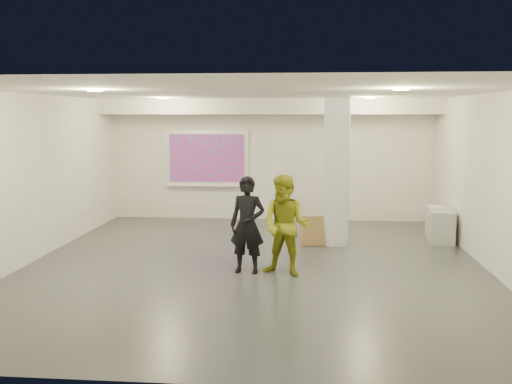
# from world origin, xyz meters

# --- Properties ---
(floor) EXTENTS (8.00, 9.00, 0.01)m
(floor) POSITION_xyz_m (0.00, 0.00, 0.00)
(floor) COLOR #373A3F
(floor) RESTS_ON ground
(ceiling) EXTENTS (8.00, 9.00, 0.01)m
(ceiling) POSITION_xyz_m (0.00, 0.00, 3.00)
(ceiling) COLOR white
(ceiling) RESTS_ON floor
(wall_back) EXTENTS (8.00, 0.01, 3.00)m
(wall_back) POSITION_xyz_m (0.00, 4.50, 1.50)
(wall_back) COLOR silver
(wall_back) RESTS_ON floor
(wall_front) EXTENTS (8.00, 0.01, 3.00)m
(wall_front) POSITION_xyz_m (0.00, -4.50, 1.50)
(wall_front) COLOR silver
(wall_front) RESTS_ON floor
(wall_left) EXTENTS (0.01, 9.00, 3.00)m
(wall_left) POSITION_xyz_m (-4.00, 0.00, 1.50)
(wall_left) COLOR silver
(wall_left) RESTS_ON floor
(wall_right) EXTENTS (0.01, 9.00, 3.00)m
(wall_right) POSITION_xyz_m (4.00, 0.00, 1.50)
(wall_right) COLOR silver
(wall_right) RESTS_ON floor
(soffit_band) EXTENTS (8.00, 1.10, 0.36)m
(soffit_band) POSITION_xyz_m (0.00, 3.95, 2.82)
(soffit_band) COLOR silver
(soffit_band) RESTS_ON ceiling
(downlight_nw) EXTENTS (0.22, 0.22, 0.02)m
(downlight_nw) POSITION_xyz_m (-2.20, 2.50, 2.98)
(downlight_nw) COLOR #FACD96
(downlight_nw) RESTS_ON ceiling
(downlight_ne) EXTENTS (0.22, 0.22, 0.02)m
(downlight_ne) POSITION_xyz_m (2.20, 2.50, 2.98)
(downlight_ne) COLOR #FACD96
(downlight_ne) RESTS_ON ceiling
(downlight_sw) EXTENTS (0.22, 0.22, 0.02)m
(downlight_sw) POSITION_xyz_m (-2.20, -1.50, 2.98)
(downlight_sw) COLOR #FACD96
(downlight_sw) RESTS_ON ceiling
(downlight_se) EXTENTS (0.22, 0.22, 0.02)m
(downlight_se) POSITION_xyz_m (2.20, -1.50, 2.98)
(downlight_se) COLOR #FACD96
(downlight_se) RESTS_ON ceiling
(column) EXTENTS (0.52, 0.52, 3.00)m
(column) POSITION_xyz_m (1.50, 1.80, 1.50)
(column) COLOR silver
(column) RESTS_ON floor
(projection_screen) EXTENTS (2.10, 0.13, 1.42)m
(projection_screen) POSITION_xyz_m (-1.60, 4.45, 1.53)
(projection_screen) COLOR white
(projection_screen) RESTS_ON wall_back
(credenza) EXTENTS (0.60, 1.20, 0.67)m
(credenza) POSITION_xyz_m (3.72, 2.39, 0.34)
(credenza) COLOR #A0A3A6
(credenza) RESTS_ON floor
(papers_stack) EXTENTS (0.31, 0.36, 0.02)m
(papers_stack) POSITION_xyz_m (3.70, 2.63, 0.68)
(papers_stack) COLOR white
(papers_stack) RESTS_ON credenza
(cardboard_back) EXTENTS (0.55, 0.23, 0.58)m
(cardboard_back) POSITION_xyz_m (1.35, 1.70, 0.29)
(cardboard_back) COLOR olive
(cardboard_back) RESTS_ON floor
(cardboard_front) EXTENTS (0.56, 0.24, 0.60)m
(cardboard_front) POSITION_xyz_m (1.07, 1.66, 0.30)
(cardboard_front) COLOR olive
(cardboard_front) RESTS_ON floor
(woman) EXTENTS (0.65, 0.48, 1.62)m
(woman) POSITION_xyz_m (-0.07, -0.46, 0.81)
(woman) COLOR black
(woman) RESTS_ON floor
(man) EXTENTS (0.96, 0.85, 1.66)m
(man) POSITION_xyz_m (0.57, -0.56, 0.83)
(man) COLOR #979C1C
(man) RESTS_ON floor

